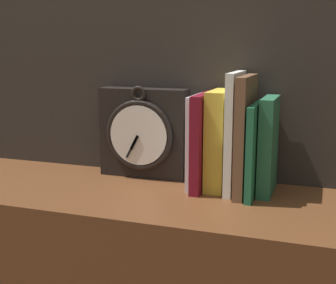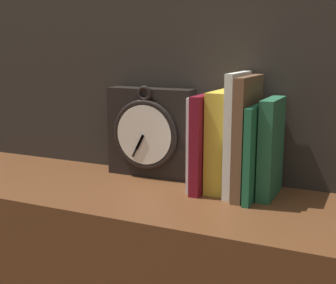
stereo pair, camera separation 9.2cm
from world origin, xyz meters
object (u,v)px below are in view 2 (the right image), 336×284
book_slot3_white (237,134)px  book_slot4_brown (247,137)px  clock (150,133)px  book_slot6_green (271,148)px  book_slot1_maroon (206,142)px  book_slot2_yellow (222,141)px  book_slot5_green (257,151)px  book_slot0_white (200,142)px

book_slot3_white → book_slot4_brown: 0.03m
clock → book_slot6_green: size_ratio=1.08×
book_slot1_maroon → book_slot2_yellow: size_ratio=0.97×
book_slot1_maroon → book_slot2_yellow: 0.03m
clock → book_slot6_green: clock is taller
book_slot5_green → book_slot4_brown: bearing=170.2°
book_slot3_white → clock: bearing=170.5°
clock → book_slot4_brown: bearing=-10.4°
book_slot2_yellow → book_slot4_brown: size_ratio=0.86×
book_slot0_white → clock: bearing=167.0°
book_slot1_maroon → book_slot6_green: book_slot1_maroon is taller
book_slot1_maroon → book_slot3_white: (0.07, 0.00, 0.02)m
book_slot2_yellow → book_slot4_brown: 0.06m
clock → book_slot0_white: bearing=-13.0°
book_slot0_white → book_slot6_green: same height
book_slot5_green → book_slot1_maroon: bearing=176.0°
book_slot5_green → book_slot6_green: (0.02, 0.02, 0.01)m
book_slot5_green → book_slot6_green: 0.03m
clock → book_slot3_white: bearing=-9.5°
clock → book_slot1_maroon: size_ratio=1.05×
clock → book_slot5_green: 0.27m
clock → book_slot4_brown: size_ratio=0.88×
book_slot2_yellow → clock: bearing=171.0°
book_slot1_maroon → book_slot5_green: size_ratio=1.08×
book_slot0_white → book_slot4_brown: (0.11, -0.01, 0.02)m
book_slot3_white → book_slot6_green: book_slot3_white is taller
book_slot3_white → book_slot4_brown: book_slot3_white is taller
book_slot2_yellow → book_slot3_white: bearing=-12.8°
clock → book_slot6_green: bearing=-5.9°
clock → book_slot6_green: 0.29m
book_slot5_green → book_slot6_green: book_slot6_green is taller
book_slot3_white → book_slot6_green: size_ratio=1.25×
book_slot1_maroon → book_slot5_green: bearing=-4.0°
book_slot2_yellow → book_slot5_green: size_ratio=1.11×
book_slot1_maroon → book_slot4_brown: 0.09m
book_slot2_yellow → book_slot6_green: size_ratio=1.05×
book_slot0_white → book_slot2_yellow: 0.05m
book_slot0_white → book_slot4_brown: bearing=-7.1°
book_slot2_yellow → book_slot4_brown: (0.06, -0.02, 0.02)m
book_slot1_maroon → book_slot5_green: (0.11, -0.01, -0.01)m
book_slot1_maroon → book_slot6_green: size_ratio=1.02×
book_slot4_brown → book_slot0_white: bearing=172.9°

